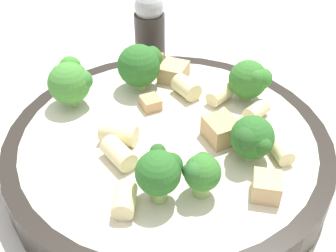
# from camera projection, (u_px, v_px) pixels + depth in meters

# --- Properties ---
(ground_plane) EXTENTS (2.00, 2.00, 0.00)m
(ground_plane) POSITION_uv_depth(u_px,v_px,m) (168.00, 166.00, 0.37)
(ground_plane) COLOR beige
(pasta_bowl) EXTENTS (0.27, 0.27, 0.03)m
(pasta_bowl) POSITION_uv_depth(u_px,v_px,m) (168.00, 149.00, 0.36)
(pasta_bowl) COLOR #28231E
(pasta_bowl) RESTS_ON ground_plane
(broccoli_floret_0) EXTENTS (0.04, 0.03, 0.04)m
(broccoli_floret_0) POSITION_uv_depth(u_px,v_px,m) (251.00, 79.00, 0.38)
(broccoli_floret_0) COLOR #93B766
(broccoli_floret_0) RESTS_ON pasta_bowl
(broccoli_floret_1) EXTENTS (0.04, 0.04, 0.04)m
(broccoli_floret_1) POSITION_uv_depth(u_px,v_px,m) (141.00, 65.00, 0.39)
(broccoli_floret_1) COLOR #93B766
(broccoli_floret_1) RESTS_ON pasta_bowl
(broccoli_floret_2) EXTENTS (0.04, 0.04, 0.04)m
(broccoli_floret_2) POSITION_uv_depth(u_px,v_px,m) (71.00, 81.00, 0.37)
(broccoli_floret_2) COLOR #9EC175
(broccoli_floret_2) RESTS_ON pasta_bowl
(broccoli_floret_3) EXTENTS (0.03, 0.03, 0.03)m
(broccoli_floret_3) POSITION_uv_depth(u_px,v_px,m) (201.00, 172.00, 0.28)
(broccoli_floret_3) COLOR #93B766
(broccoli_floret_3) RESTS_ON pasta_bowl
(broccoli_floret_4) EXTENTS (0.03, 0.04, 0.04)m
(broccoli_floret_4) POSITION_uv_depth(u_px,v_px,m) (252.00, 138.00, 0.31)
(broccoli_floret_4) COLOR #93B766
(broccoli_floret_4) RESTS_ON pasta_bowl
(broccoli_floret_5) EXTENTS (0.03, 0.03, 0.04)m
(broccoli_floret_5) POSITION_uv_depth(u_px,v_px,m) (160.00, 172.00, 0.28)
(broccoli_floret_5) COLOR #93B766
(broccoli_floret_5) RESTS_ON pasta_bowl
(rigatoni_0) EXTENTS (0.02, 0.03, 0.01)m
(rigatoni_0) POSITION_uv_depth(u_px,v_px,m) (280.00, 151.00, 0.32)
(rigatoni_0) COLOR beige
(rigatoni_0) RESTS_ON pasta_bowl
(rigatoni_1) EXTENTS (0.02, 0.03, 0.01)m
(rigatoni_1) POSITION_uv_depth(u_px,v_px,m) (220.00, 95.00, 0.38)
(rigatoni_1) COLOR beige
(rigatoni_1) RESTS_ON pasta_bowl
(rigatoni_2) EXTENTS (0.03, 0.03, 0.02)m
(rigatoni_2) POSITION_uv_depth(u_px,v_px,m) (119.00, 153.00, 0.32)
(rigatoni_2) COLOR beige
(rigatoni_2) RESTS_ON pasta_bowl
(rigatoni_3) EXTENTS (0.03, 0.02, 0.02)m
(rigatoni_3) POSITION_uv_depth(u_px,v_px,m) (119.00, 133.00, 0.34)
(rigatoni_3) COLOR beige
(rigatoni_3) RESTS_ON pasta_bowl
(rigatoni_4) EXTENTS (0.03, 0.03, 0.02)m
(rigatoni_4) POSITION_uv_depth(u_px,v_px,m) (187.00, 88.00, 0.39)
(rigatoni_4) COLOR beige
(rigatoni_4) RESTS_ON pasta_bowl
(rigatoni_5) EXTENTS (0.02, 0.03, 0.02)m
(rigatoni_5) POSITION_uv_depth(u_px,v_px,m) (125.00, 200.00, 0.28)
(rigatoni_5) COLOR beige
(rigatoni_5) RESTS_ON pasta_bowl
(rigatoni_6) EXTENTS (0.02, 0.03, 0.01)m
(rigatoni_6) POSITION_uv_depth(u_px,v_px,m) (256.00, 111.00, 0.36)
(rigatoni_6) COLOR beige
(rigatoni_6) RESTS_ON pasta_bowl
(chicken_chunk_0) EXTENTS (0.02, 0.02, 0.02)m
(chicken_chunk_0) POSITION_uv_depth(u_px,v_px,m) (150.00, 63.00, 0.43)
(chicken_chunk_0) COLOR #A87A4C
(chicken_chunk_0) RESTS_ON pasta_bowl
(chicken_chunk_1) EXTENTS (0.03, 0.03, 0.02)m
(chicken_chunk_1) POSITION_uv_depth(u_px,v_px,m) (174.00, 72.00, 0.41)
(chicken_chunk_1) COLOR tan
(chicken_chunk_1) RESTS_ON pasta_bowl
(chicken_chunk_2) EXTENTS (0.02, 0.02, 0.01)m
(chicken_chunk_2) POSITION_uv_depth(u_px,v_px,m) (151.00, 103.00, 0.38)
(chicken_chunk_2) COLOR tan
(chicken_chunk_2) RESTS_ON pasta_bowl
(chicken_chunk_3) EXTENTS (0.02, 0.02, 0.02)m
(chicken_chunk_3) POSITION_uv_depth(u_px,v_px,m) (267.00, 187.00, 0.29)
(chicken_chunk_3) COLOR tan
(chicken_chunk_3) RESTS_ON pasta_bowl
(chicken_chunk_4) EXTENTS (0.04, 0.04, 0.02)m
(chicken_chunk_4) POSITION_uv_depth(u_px,v_px,m) (221.00, 130.00, 0.34)
(chicken_chunk_4) COLOR tan
(chicken_chunk_4) RESTS_ON pasta_bowl
(pepper_shaker) EXTENTS (0.04, 0.04, 0.09)m
(pepper_shaker) POSITION_uv_depth(u_px,v_px,m) (150.00, 28.00, 0.49)
(pepper_shaker) COLOR #332D28
(pepper_shaker) RESTS_ON ground_plane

